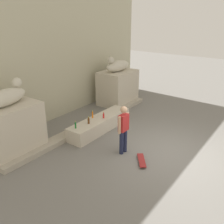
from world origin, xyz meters
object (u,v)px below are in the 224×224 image
Objects in this scene: skater at (123,128)px; bottle_green at (76,125)px; skateboard at (142,160)px; bottle_orange at (93,115)px; bottle_brown at (89,121)px; statue_reclining_left at (6,97)px; bottle_red at (104,116)px; statue_reclining_right at (117,66)px.

skater is 5.93× the size of bottle_green.
bottle_orange is at bearing 35.26° from skateboard.
skateboard is at bearing -99.34° from skater.
bottle_green is 1.03× the size of bottle_brown.
statue_reclining_left is at bearing 80.27° from skateboard.
skater reaches higher than skateboard.
bottle_red is at bearing 27.70° from skateboard.
skateboard is (-4.10, -3.82, -1.91)m from statue_reclining_right.
bottle_brown is 0.90× the size of bottle_orange.
statue_reclining_left is 5.47× the size of bottle_orange.
statue_reclining_left reaches higher than bottle_orange.
bottle_green is at bearing -173.55° from bottle_orange.
bottle_brown is at bearing 84.02° from skater.
bottle_brown is (2.37, -1.31, -1.32)m from statue_reclining_left.
skateboard is at bearing -85.19° from bottle_green.
statue_reclining_left is at bearing 145.70° from bottle_green.
bottle_orange reaches higher than bottle_brown.
bottle_green is 0.92× the size of bottle_orange.
bottle_red is at bearing -34.23° from statue_reclining_left.
bottle_red is 0.83× the size of bottle_orange.
bottle_brown is (0.22, 1.71, -0.27)m from skater.
statue_reclining_right is at bearing -9.48° from statue_reclining_left.
statue_reclining_right reaches higher than bottle_brown.
skateboard is 2.94m from bottle_orange.
skateboard is at bearing 46.31° from statue_reclining_right.
statue_reclining_right is at bearing 19.32° from bottle_brown.
statue_reclining_left is 4.72m from skateboard.
statue_reclining_right is at bearing 25.69° from bottle_red.
bottle_red is (1.12, 2.39, 0.58)m from skateboard.
skater is at bearing -121.41° from bottle_red.
bottle_red reaches higher than skateboard.
skater is at bearing -110.23° from bottle_orange.
skater is at bearing 40.68° from statue_reclining_right.
skateboard is at bearing -115.08° from bottle_red.
statue_reclining_right is 3.56m from bottle_red.
bottle_red is at bearing 59.98° from skater.
skateboard is 2.69m from bottle_green.
bottle_brown is (-3.72, -1.30, -1.32)m from statue_reclining_right.
skater is (2.14, -3.02, -1.05)m from statue_reclining_left.
bottle_brown is at bearing -9.62° from bottle_green.
bottle_green is 0.60m from bottle_brown.
bottle_brown is at bearing 170.28° from bottle_red.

